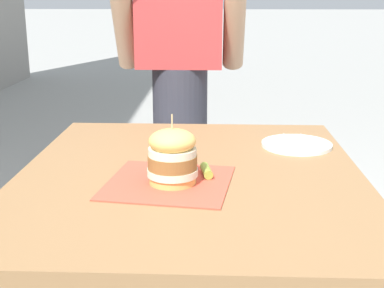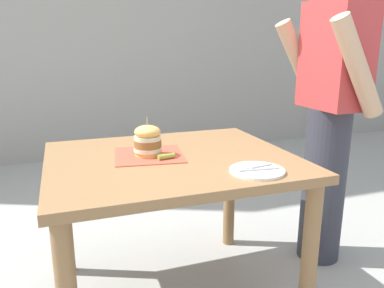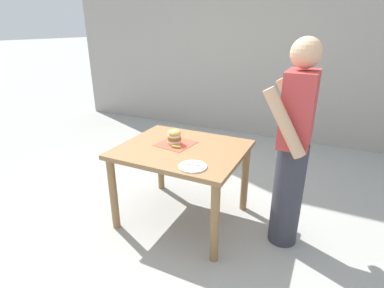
{
  "view_description": "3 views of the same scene",
  "coord_description": "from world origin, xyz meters",
  "px_view_note": "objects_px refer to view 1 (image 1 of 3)",
  "views": [
    {
      "loc": [
        0.06,
        -1.37,
        1.21
      ],
      "look_at": [
        0.0,
        0.1,
        0.79
      ],
      "focal_mm": 50.0,
      "sensor_mm": 36.0,
      "label": 1
    },
    {
      "loc": [
        1.57,
        -0.45,
        1.22
      ],
      "look_at": [
        0.0,
        0.1,
        0.79
      ],
      "focal_mm": 35.0,
      "sensor_mm": 36.0,
      "label": 2
    },
    {
      "loc": [
        2.19,
        1.16,
        1.75
      ],
      "look_at": [
        0.0,
        0.1,
        0.79
      ],
      "focal_mm": 28.0,
      "sensor_mm": 36.0,
      "label": 3
    }
  ],
  "objects_px": {
    "side_plate_with_forks": "(297,144)",
    "diner_across_table": "(180,70)",
    "patio_table": "(190,211)",
    "sandwich": "(172,156)",
    "pickle_spear": "(206,171)"
  },
  "relations": [
    {
      "from": "side_plate_with_forks",
      "to": "diner_across_table",
      "type": "distance_m",
      "value": 0.8
    },
    {
      "from": "sandwich",
      "to": "pickle_spear",
      "type": "bearing_deg",
      "value": 36.86
    },
    {
      "from": "diner_across_table",
      "to": "pickle_spear",
      "type": "bearing_deg",
      "value": -82.21
    },
    {
      "from": "patio_table",
      "to": "side_plate_with_forks",
      "type": "bearing_deg",
      "value": 39.01
    },
    {
      "from": "sandwich",
      "to": "diner_across_table",
      "type": "distance_m",
      "value": 1.03
    },
    {
      "from": "diner_across_table",
      "to": "side_plate_with_forks",
      "type": "bearing_deg",
      "value": -58.38
    },
    {
      "from": "patio_table",
      "to": "diner_across_table",
      "type": "height_order",
      "value": "diner_across_table"
    },
    {
      "from": "sandwich",
      "to": "pickle_spear",
      "type": "distance_m",
      "value": 0.12
    },
    {
      "from": "sandwich",
      "to": "diner_across_table",
      "type": "height_order",
      "value": "diner_across_table"
    },
    {
      "from": "pickle_spear",
      "to": "diner_across_table",
      "type": "bearing_deg",
      "value": 97.79
    },
    {
      "from": "side_plate_with_forks",
      "to": "diner_across_table",
      "type": "bearing_deg",
      "value": 121.62
    },
    {
      "from": "patio_table",
      "to": "sandwich",
      "type": "bearing_deg",
      "value": -112.39
    },
    {
      "from": "pickle_spear",
      "to": "sandwich",
      "type": "bearing_deg",
      "value": -143.14
    },
    {
      "from": "pickle_spear",
      "to": "side_plate_with_forks",
      "type": "xyz_separation_m",
      "value": [
        0.28,
        0.3,
        -0.01
      ]
    },
    {
      "from": "pickle_spear",
      "to": "side_plate_with_forks",
      "type": "distance_m",
      "value": 0.41
    }
  ]
}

